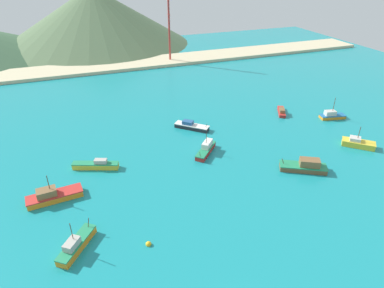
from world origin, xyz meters
The scene contains 14 objects.
ground centered at (0.00, 30.00, -0.25)m, with size 260.00×280.00×0.50m.
fishing_boat_0 centered at (-22.94, 34.15, 0.96)m, with size 10.62×4.19×5.71m.
fishing_boat_1 centered at (-13.87, 42.51, 0.82)m, with size 10.20×5.41×2.27m.
fishing_boat_2 centered at (41.51, 53.30, 0.69)m, with size 5.02×7.20×1.86m.
fishing_boat_3 centered at (-19.65, 19.49, 0.93)m, with size 6.89×8.15×5.77m.
fishing_boat_5 centered at (11.59, 40.23, 0.98)m, with size 7.52×7.94×5.28m.
fishing_boat_6 centered at (53.24, 45.37, 0.88)m, with size 7.65×4.10×6.41m.
fishing_boat_7 centered at (28.99, 25.63, 1.03)m, with size 10.37×7.74×2.83m.
fishing_boat_9 centered at (12.73, 53.44, 0.76)m, with size 8.70×8.35×2.35m.
fishing_boat_11 centered at (47.95, 29.82, 0.88)m, with size 7.58×7.37×5.29m.
buoy_0 centered at (-8.60, 16.28, 0.16)m, with size 0.94×0.94×0.94m.
beach_strip centered at (0.00, 119.14, 0.60)m, with size 247.00×16.45×1.20m, color beige.
hill_central centered at (1.19, 166.11, 14.02)m, with size 96.53×96.53×28.04m.
radio_tower centered at (26.84, 118.00, 16.41)m, with size 3.22×2.57×32.17m.
Camera 1 is at (-15.85, -23.36, 41.43)m, focal length 31.36 mm.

